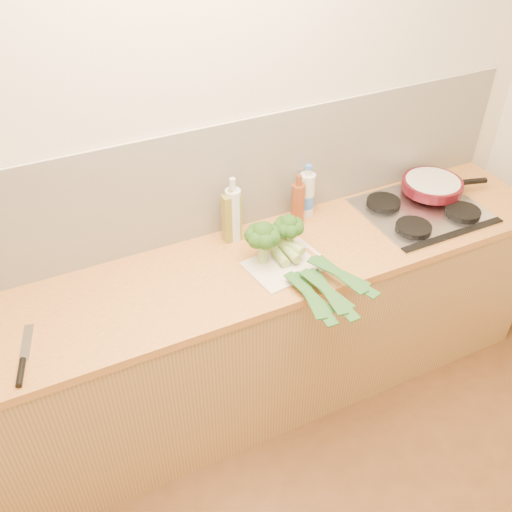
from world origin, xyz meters
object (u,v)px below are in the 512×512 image
at_px(gas_hob, 423,210).
at_px(chefs_knife, 22,365).
at_px(skillet, 433,185).
at_px(chopping_board, 286,265).

height_order(gas_hob, chefs_knife, gas_hob).
relative_size(chefs_knife, skillet, 0.70).
height_order(chopping_board, chefs_knife, chefs_knife).
xyz_separation_m(chopping_board, chefs_knife, (-1.13, -0.10, 0.00)).
distance_m(chefs_knife, skillet, 2.09).
distance_m(chopping_board, chefs_knife, 1.13).
relative_size(gas_hob, skillet, 1.31).
distance_m(gas_hob, chopping_board, 0.81).
bearing_deg(chefs_knife, gas_hob, 19.48).
relative_size(gas_hob, chopping_board, 1.73).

